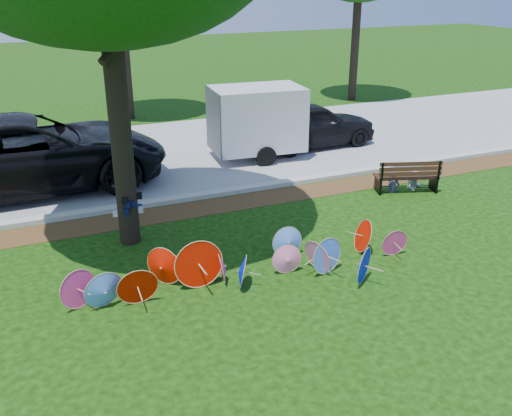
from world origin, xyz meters
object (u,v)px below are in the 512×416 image
(parasol_pile, at_px, (242,264))
(dark_pickup, at_px, (311,125))
(black_van, at_px, (29,153))
(person_right, at_px, (416,170))
(cargo_trailer, at_px, (257,118))
(person_left, at_px, (394,172))
(park_bench, at_px, (406,175))

(parasol_pile, distance_m, dark_pickup, 9.27)
(black_van, relative_size, person_right, 6.98)
(cargo_trailer, height_order, person_left, cargo_trailer)
(black_van, bearing_deg, cargo_trailer, -90.28)
(dark_pickup, xyz_separation_m, park_bench, (0.36, -4.71, -0.31))
(black_van, xyz_separation_m, dark_pickup, (8.79, 0.63, -0.25))
(park_bench, height_order, person_right, person_right)
(dark_pickup, relative_size, person_right, 4.28)
(park_bench, bearing_deg, dark_pickup, 112.53)
(person_left, bearing_deg, dark_pickup, 89.04)
(parasol_pile, xyz_separation_m, person_right, (6.17, 2.81, 0.15))
(black_van, height_order, dark_pickup, black_van)
(parasol_pile, height_order, dark_pickup, dark_pickup)
(person_left, bearing_deg, park_bench, -9.16)
(dark_pickup, height_order, person_right, dark_pickup)
(cargo_trailer, distance_m, person_right, 5.14)
(parasol_pile, xyz_separation_m, person_left, (5.47, 2.81, 0.18))
(park_bench, relative_size, person_right, 1.65)
(cargo_trailer, xyz_separation_m, park_bench, (2.48, -4.27, -0.82))
(black_van, distance_m, person_left, 9.69)
(cargo_trailer, relative_size, park_bench, 1.61)
(parasol_pile, height_order, cargo_trailer, cargo_trailer)
(person_left, bearing_deg, cargo_trailer, 115.68)
(dark_pickup, height_order, person_left, dark_pickup)
(dark_pickup, height_order, park_bench, dark_pickup)
(cargo_trailer, bearing_deg, park_bench, -54.84)
(person_left, height_order, person_right, person_left)
(cargo_trailer, bearing_deg, dark_pickup, 16.69)
(black_van, relative_size, cargo_trailer, 2.63)
(person_right, bearing_deg, dark_pickup, 114.20)
(park_bench, xyz_separation_m, person_left, (-0.35, 0.05, 0.10))
(black_van, height_order, person_right, black_van)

